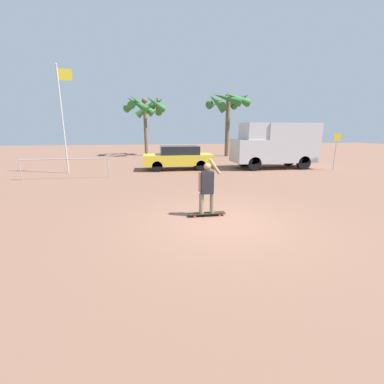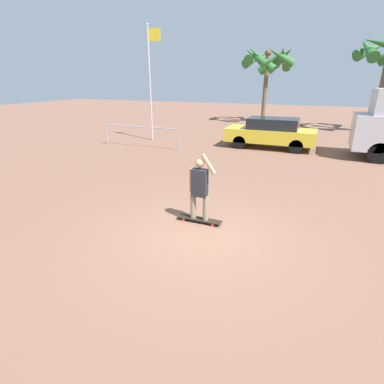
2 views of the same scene
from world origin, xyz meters
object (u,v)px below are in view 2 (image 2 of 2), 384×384
(parked_car_yellow, at_px, (271,132))
(skateboard, at_px, (199,219))
(palm_tree_center_background, at_px, (268,59))
(flagpole, at_px, (151,77))
(person_skateboarder, at_px, (200,186))

(parked_car_yellow, bearing_deg, skateboard, -91.08)
(palm_tree_center_background, height_order, flagpole, flagpole)
(skateboard, height_order, person_skateboarder, person_skateboarder)
(parked_car_yellow, distance_m, palm_tree_center_background, 10.77)
(person_skateboarder, distance_m, flagpole, 11.37)
(skateboard, relative_size, flagpole, 0.19)
(palm_tree_center_background, relative_size, flagpole, 0.97)
(parked_car_yellow, bearing_deg, person_skateboarder, -91.09)
(skateboard, xyz_separation_m, flagpole, (-6.46, 9.02, 3.35))
(parked_car_yellow, xyz_separation_m, flagpole, (-6.63, -0.43, 2.63))
(person_skateboarder, relative_size, parked_car_yellow, 0.37)
(person_skateboarder, bearing_deg, palm_tree_center_background, 95.79)
(parked_car_yellow, xyz_separation_m, palm_tree_center_background, (-2.13, 9.77, 4.00))
(person_skateboarder, xyz_separation_m, parked_car_yellow, (0.18, 9.45, -0.14))
(skateboard, relative_size, person_skateboarder, 0.68)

